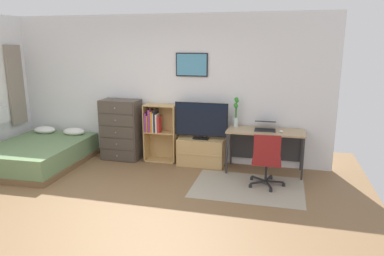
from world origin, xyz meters
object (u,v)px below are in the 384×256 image
object	(u,v)px
dresser	(121,130)
computer_mouse	(281,131)
bed	(39,154)
bamboo_vase	(236,112)
desk	(266,137)
office_chair	(267,159)
bookshelf	(158,128)
television	(201,121)
tv_stand	(201,152)
laptop	(265,126)

from	to	relation	value
dresser	computer_mouse	size ratio (longest dim) A/B	11.06
bed	bamboo_vase	distance (m)	3.65
desk	office_chair	distance (m)	0.79
bookshelf	desk	distance (m)	1.99
bamboo_vase	office_chair	bearing A→B (deg)	-54.84
television	office_chair	xyz separation A→B (m)	(1.21, -0.75, -0.38)
bed	office_chair	size ratio (longest dim) A/B	2.29
desk	computer_mouse	distance (m)	0.34
television	office_chair	size ratio (longest dim) A/B	1.12
bed	tv_stand	size ratio (longest dim) A/B	2.35
dresser	television	size ratio (longest dim) A/B	1.19
bookshelf	tv_stand	world-z (taller)	bookshelf
dresser	desk	size ratio (longest dim) A/B	0.88
computer_mouse	office_chair	bearing A→B (deg)	-107.47
bookshelf	computer_mouse	bearing A→B (deg)	-5.30
desk	laptop	size ratio (longest dim) A/B	3.30
bookshelf	bed	bearing A→B (deg)	-158.17
bookshelf	desk	world-z (taller)	bookshelf
dresser	office_chair	bearing A→B (deg)	-15.33
office_chair	laptop	bearing A→B (deg)	94.36
bed	bookshelf	xyz separation A→B (m)	(2.02, 0.81, 0.41)
bed	tv_stand	xyz separation A→B (m)	(2.86, 0.76, 0.03)
television	bamboo_vase	xyz separation A→B (m)	(0.61, 0.10, 0.16)
office_chair	laptop	size ratio (longest dim) A/B	2.18
tv_stand	bamboo_vase	bearing A→B (deg)	6.97
television	desk	world-z (taller)	television
bookshelf	television	size ratio (longest dim) A/B	1.12
television	computer_mouse	bearing A→B (deg)	-5.48
desk	tv_stand	bearing A→B (deg)	179.94
dresser	desk	bearing A→B (deg)	0.29
office_chair	desk	bearing A→B (deg)	93.19
bookshelf	tv_stand	bearing A→B (deg)	-3.50
office_chair	bamboo_vase	distance (m)	1.17
dresser	bookshelf	xyz separation A→B (m)	(0.72, 0.07, 0.05)
dresser	bookshelf	distance (m)	0.72
bookshelf	office_chair	xyz separation A→B (m)	(2.05, -0.83, -0.17)
computer_mouse	desk	bearing A→B (deg)	149.07
bamboo_vase	desk	bearing A→B (deg)	-8.05
computer_mouse	bed	bearing A→B (deg)	-172.01
office_chair	television	bearing A→B (deg)	146.43
bookshelf	laptop	size ratio (longest dim) A/B	2.73
laptop	bed	bearing A→B (deg)	-171.76
desk	office_chair	bearing A→B (deg)	-85.21
dresser	television	world-z (taller)	television
computer_mouse	bamboo_vase	bearing A→B (deg)	163.76
bookshelf	laptop	xyz separation A→B (m)	(1.97, -0.07, 0.17)
bed	dresser	world-z (taller)	dresser
dresser	bed	bearing A→B (deg)	-150.25
dresser	office_chair	distance (m)	2.88
dresser	tv_stand	world-z (taller)	dresser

